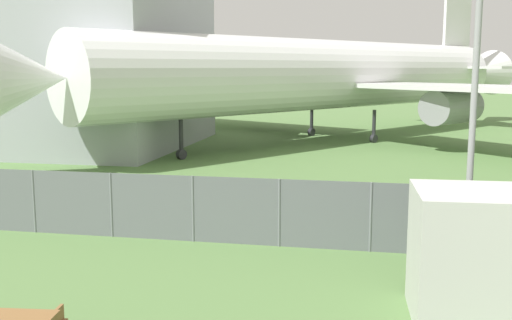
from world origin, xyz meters
The scene contains 3 objects.
perimeter_fence centered at (0.00, 11.47, 0.98)m, with size 56.07×0.07×1.95m.
airplane centered at (-0.49, 36.77, 4.51)m, with size 33.92×41.41×13.94m.
light_mast centered at (4.90, 10.29, 5.51)m, with size 0.44×0.44×9.22m.
Camera 1 is at (2.53, -4.84, 5.06)m, focal length 42.00 mm.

